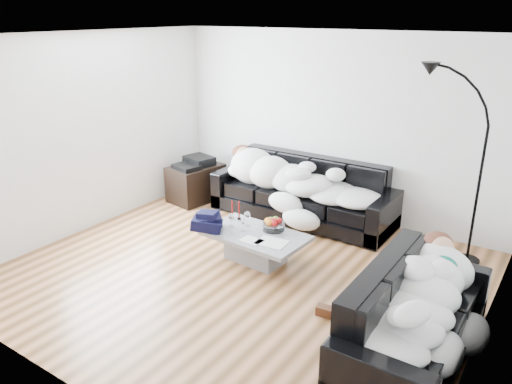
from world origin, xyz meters
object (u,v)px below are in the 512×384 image
Objects in this scene: coffee_table at (255,247)px; wine_glass_c at (243,225)px; candle_right at (239,211)px; wine_glass_a at (247,219)px; floor_lamp at (479,181)px; fruit_bowl at (274,224)px; candle_left at (232,210)px; av_cabinet at (196,183)px; wine_glass_b at (231,220)px; sleeper_back at (301,177)px; sofa_right at (416,314)px; sleeper_right at (419,291)px; shoes at (341,311)px; sofa_back at (302,190)px; stereo at (195,162)px.

coffee_table is 7.83× the size of wine_glass_c.
wine_glass_a is at bearing -28.38° from candle_right.
fruit_bowl is at bearing -149.87° from floor_lamp.
candle_left is 1.75m from av_cabinet.
av_cabinet reaches higher than wine_glass_b.
fruit_bowl is 0.13× the size of floor_lamp.
floor_lamp reaches higher than sleeper_back.
sofa_right is 2.67m from candle_right.
floor_lamp is at bearing 0.13° from sleeper_back.
candle_right reaches higher than coffee_table.
floor_lamp is (2.29, 0.01, 0.37)m from sleeper_back.
sleeper_back is 1.25m from fruit_bowl.
sleeper_right is at bearing -17.64° from coffee_table.
candle_left is at bearing 165.03° from wine_glass_a.
shoes is at bearing -16.17° from wine_glass_b.
coffee_table is 2.26m from av_cabinet.
sleeper_right is 2.45m from wine_glass_a.
coffee_table is 4.59× the size of fruit_bowl.
sofa_right is 2.17m from fruit_bowl.
wine_glass_c is at bearing 74.12° from sofa_right.
wine_glass_b is 0.21× the size of av_cabinet.
candle_left is at bearing -104.03° from sofa_back.
sleeper_back reaches higher than stereo.
floor_lamp is at bearing 28.82° from wine_glass_a.
sofa_back is 9.96× the size of fruit_bowl.
sofa_right is at bearing -23.81° from fruit_bowl.
sleeper_back is at bearing -90.00° from sofa_back.
sleeper_right reaches higher than coffee_table.
wine_glass_a is 2.71m from floor_lamp.
sofa_right reaches higher than wine_glass_b.
candle_left is at bearing -156.11° from floor_lamp.
shoes is (1.51, -0.47, -0.38)m from wine_glass_c.
candle_left is at bearing 71.46° from sleeper_right.
floor_lamp is at bearing 33.49° from coffee_table.
sofa_back is 5.54× the size of shoes.
wine_glass_b reaches higher than shoes.
av_cabinet is (-1.92, 1.18, 0.10)m from coffee_table.
sofa_right is 1.17× the size of sleeper_right.
shoes is at bearing -112.88° from floor_lamp.
floor_lamp is (2.29, -0.04, 0.58)m from sofa_back.
sofa_right is at bearing -15.88° from wine_glass_c.
shoes is at bearing -13.42° from stereo.
sleeper_right reaches higher than wine_glass_a.
wine_glass_a is (-2.31, 0.79, 0.05)m from sofa_right.
candle_right reaches higher than wine_glass_a.
wine_glass_c is (0.05, -0.15, -0.02)m from wine_glass_a.
sofa_back is 1.18× the size of sleeper_back.
sofa_right reaches higher than candle_right.
sofa_right is 10.58× the size of wine_glass_a.
sofa_back is at bearing 22.46° from stereo.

